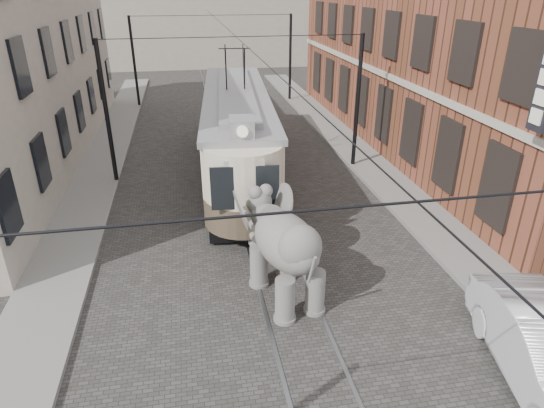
{
  "coord_description": "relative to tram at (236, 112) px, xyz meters",
  "views": [
    {
      "loc": [
        -2.35,
        -13.9,
        7.92
      ],
      "look_at": [
        -0.12,
        -1.78,
        2.1
      ],
      "focal_mm": 31.01,
      "sensor_mm": 36.0,
      "label": 1
    }
  ],
  "objects": [
    {
      "name": "ground",
      "position": [
        0.2,
        -6.47,
        -2.75
      ],
      "size": [
        120.0,
        120.0,
        0.0
      ],
      "primitive_type": "plane",
      "color": "#3E3B39"
    },
    {
      "name": "tram_rails",
      "position": [
        0.2,
        -6.47,
        -2.74
      ],
      "size": [
        1.54,
        80.0,
        0.02
      ],
      "primitive_type": null,
      "color": "slate",
      "rests_on": "ground"
    },
    {
      "name": "sidewalk_right",
      "position": [
        6.2,
        -6.47,
        -2.67
      ],
      "size": [
        2.0,
        60.0,
        0.15
      ],
      "primitive_type": "cube",
      "color": "slate",
      "rests_on": "ground"
    },
    {
      "name": "sidewalk_left",
      "position": [
        -6.3,
        -6.47,
        -2.67
      ],
      "size": [
        2.0,
        60.0,
        0.15
      ],
      "primitive_type": "cube",
      "color": "slate",
      "rests_on": "ground"
    },
    {
      "name": "brick_building",
      "position": [
        11.2,
        2.53,
        3.25
      ],
      "size": [
        8.0,
        26.0,
        12.0
      ],
      "primitive_type": "cube",
      "color": "brown",
      "rests_on": "ground"
    },
    {
      "name": "catenary",
      "position": [
        0.0,
        -1.47,
        0.25
      ],
      "size": [
        11.0,
        30.2,
        6.0
      ],
      "primitive_type": null,
      "color": "black",
      "rests_on": "ground"
    },
    {
      "name": "tram",
      "position": [
        0.0,
        0.0,
        0.0
      ],
      "size": [
        3.97,
        14.04,
        5.5
      ],
      "primitive_type": null,
      "rotation": [
        0.0,
        0.0,
        -0.08
      ],
      "color": "beige",
      "rests_on": "ground"
    },
    {
      "name": "elephant",
      "position": [
        0.16,
        -9.9,
        -1.38
      ],
      "size": [
        3.44,
        4.92,
        2.73
      ],
      "primitive_type": null,
      "rotation": [
        0.0,
        0.0,
        0.24
      ],
      "color": "slate",
      "rests_on": "ground"
    }
  ]
}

